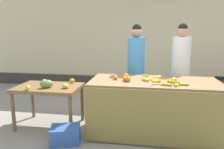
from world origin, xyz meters
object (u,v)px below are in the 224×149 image
object	(u,v)px
vendor_woman_white_shirt	(180,71)
produce_crate	(66,135)
vendor_woman_blue_shirt	(136,71)
produce_sack	(103,99)

from	to	relation	value
vendor_woman_white_shirt	produce_crate	xyz separation A→B (m)	(-1.86, -1.35, -0.80)
vendor_woman_blue_shirt	vendor_woman_white_shirt	xyz separation A→B (m)	(0.85, 0.09, 0.01)
vendor_woman_blue_shirt	produce_crate	distance (m)	1.80
vendor_woman_white_shirt	produce_sack	xyz separation A→B (m)	(-1.55, 0.02, -0.66)
vendor_woman_white_shirt	produce_crate	size ratio (longest dim) A/B	4.21
vendor_woman_white_shirt	produce_crate	world-z (taller)	vendor_woman_white_shirt
vendor_woman_white_shirt	produce_crate	bearing A→B (deg)	-144.10
produce_crate	produce_sack	xyz separation A→B (m)	(0.31, 1.37, 0.14)
vendor_woman_white_shirt	vendor_woman_blue_shirt	bearing A→B (deg)	-173.84
vendor_woman_blue_shirt	vendor_woman_white_shirt	bearing A→B (deg)	6.16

